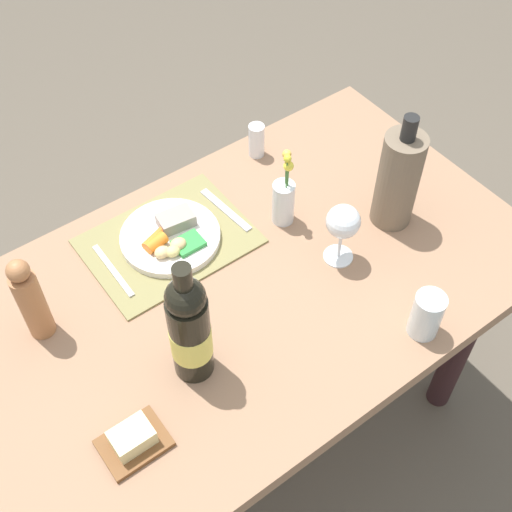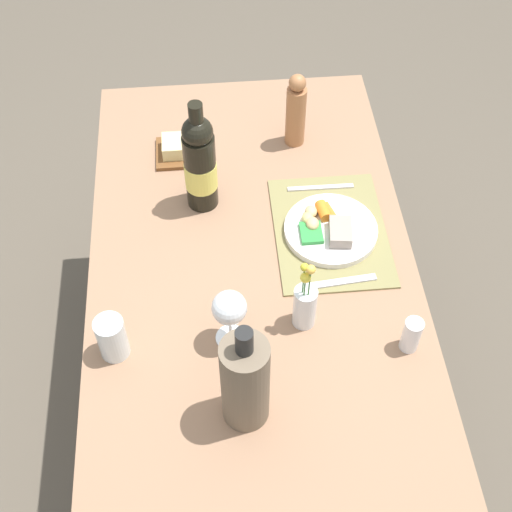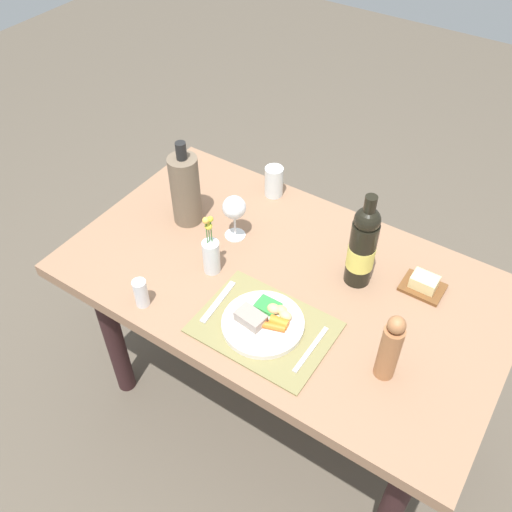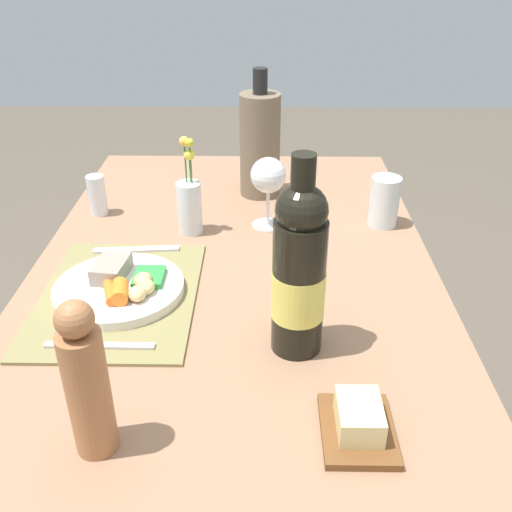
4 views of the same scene
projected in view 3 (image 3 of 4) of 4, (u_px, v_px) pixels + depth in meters
The scene contains 14 objects.
ground_plane at pixel (278, 401), 2.32m from camera, with size 8.00×8.00×0.00m, color brown.
dining_table at pixel (283, 298), 1.86m from camera, with size 1.41×0.82×0.76m.
placemat at pixel (264, 327), 1.63m from camera, with size 0.39×0.29×0.01m, color olive.
dinner_plate at pixel (264, 322), 1.63m from camera, with size 0.24×0.24×0.05m.
fork at pixel (218, 302), 1.70m from camera, with size 0.02×0.18×0.01m, color silver.
knife at pixel (311, 349), 1.57m from camera, with size 0.01×0.18×0.01m, color silver.
butter_dish at pixel (423, 284), 1.73m from camera, with size 0.13×0.10×0.05m.
wine_bottle at pixel (362, 247), 1.67m from camera, with size 0.09×0.09×0.33m.
salt_shaker at pixel (141, 293), 1.67m from camera, with size 0.04×0.04×0.10m, color white.
pepper_mill at pixel (390, 348), 1.45m from camera, with size 0.06×0.06×0.23m.
cooler_bottle at pixel (185, 189), 1.89m from camera, with size 0.10×0.10×0.32m.
wine_glass at pixel (234, 209), 1.84m from camera, with size 0.08×0.08×0.17m.
flower_vase at pixel (211, 254), 1.76m from camera, with size 0.06×0.06×0.22m.
water_tumbler at pixel (274, 183), 2.05m from camera, with size 0.07×0.07×0.12m.
Camera 3 is at (0.60, -1.07, 2.07)m, focal length 39.14 mm.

